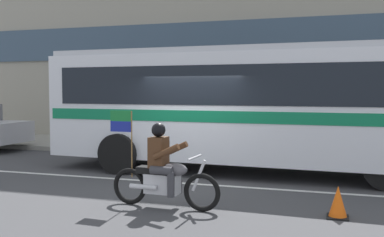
% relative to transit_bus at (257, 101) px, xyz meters
% --- Properties ---
extents(ground_plane, '(60.00, 60.00, 0.00)m').
position_rel_transit_bus_xyz_m(ground_plane, '(-1.39, -1.19, -1.88)').
color(ground_plane, '#3D3D3F').
extents(sidewalk_curb, '(28.00, 3.80, 0.15)m').
position_rel_transit_bus_xyz_m(sidewalk_curb, '(-1.39, 3.91, -1.81)').
color(sidewalk_curb, gray).
rests_on(sidewalk_curb, ground_plane).
extents(lane_center_stripe, '(26.60, 0.14, 0.01)m').
position_rel_transit_bus_xyz_m(lane_center_stripe, '(-1.39, -1.79, -1.88)').
color(lane_center_stripe, silver).
rests_on(lane_center_stripe, ground_plane).
extents(transit_bus, '(11.05, 3.02, 3.22)m').
position_rel_transit_bus_xyz_m(transit_bus, '(0.00, 0.00, 0.00)').
color(transit_bus, silver).
rests_on(transit_bus, ground_plane).
extents(motorcycle_with_rider, '(2.19, 0.64, 1.78)m').
position_rel_transit_bus_xyz_m(motorcycle_with_rider, '(-1.07, -3.95, -1.22)').
color(motorcycle_with_rider, black).
rests_on(motorcycle_with_rider, ground_plane).
extents(fire_hydrant, '(0.22, 0.30, 0.75)m').
position_rel_transit_bus_xyz_m(fire_hydrant, '(-2.43, 3.17, -1.36)').
color(fire_hydrant, red).
rests_on(fire_hydrant, sidewalk_curb).
extents(traffic_cone, '(0.36, 0.36, 0.55)m').
position_rel_transit_bus_xyz_m(traffic_cone, '(1.99, -3.67, -1.62)').
color(traffic_cone, '#EA590F').
rests_on(traffic_cone, ground_plane).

